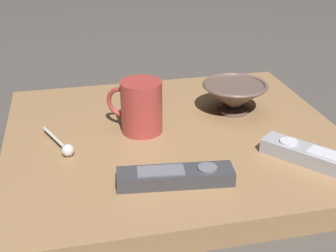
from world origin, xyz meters
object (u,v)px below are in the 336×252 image
at_px(teaspoon, 65,147).
at_px(tv_remote_near, 176,176).
at_px(tv_remote_far, 317,158).
at_px(coffee_mug, 141,107).
at_px(cereal_bowl, 234,96).

relative_size(teaspoon, tv_remote_near, 0.58).
bearing_deg(tv_remote_far, coffee_mug, -35.25).
distance_m(cereal_bowl, tv_remote_near, 0.30).
bearing_deg(tv_remote_near, coffee_mug, -83.34).
height_order(teaspoon, tv_remote_far, tv_remote_far).
bearing_deg(cereal_bowl, teaspoon, 15.45).
relative_size(teaspoon, tv_remote_far, 0.62).
height_order(cereal_bowl, teaspoon, cereal_bowl).
bearing_deg(teaspoon, cereal_bowl, -164.55).
relative_size(coffee_mug, tv_remote_near, 0.55).
xyz_separation_m(coffee_mug, teaspoon, (0.15, 0.06, -0.04)).
height_order(cereal_bowl, tv_remote_near, cereal_bowl).
bearing_deg(tv_remote_far, cereal_bowl, -74.45).
relative_size(tv_remote_near, tv_remote_far, 1.07).
height_order(cereal_bowl, tv_remote_far, cereal_bowl).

